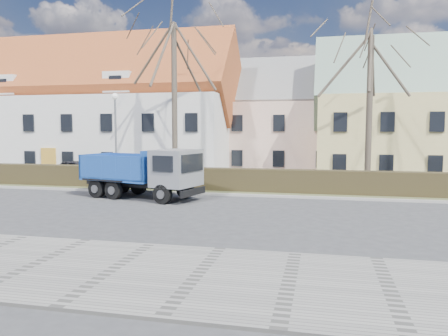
% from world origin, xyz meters
% --- Properties ---
extents(ground, '(120.00, 120.00, 0.00)m').
position_xyz_m(ground, '(0.00, 0.00, 0.00)').
color(ground, '#373739').
extents(sidewalk_near, '(80.00, 5.00, 0.08)m').
position_xyz_m(sidewalk_near, '(0.00, -8.50, 0.04)').
color(sidewalk_near, gray).
rests_on(sidewalk_near, ground).
extents(curb_far, '(80.00, 0.30, 0.12)m').
position_xyz_m(curb_far, '(0.00, 4.60, 0.06)').
color(curb_far, gray).
rests_on(curb_far, ground).
extents(grass_strip, '(80.00, 3.00, 0.10)m').
position_xyz_m(grass_strip, '(0.00, 6.20, 0.05)').
color(grass_strip, '#484E2C').
rests_on(grass_strip, ground).
extents(hedge, '(60.00, 0.90, 1.30)m').
position_xyz_m(hedge, '(0.00, 6.00, 0.65)').
color(hedge, '#2B2415').
rests_on(hedge, ground).
extents(building_white, '(26.80, 10.80, 9.50)m').
position_xyz_m(building_white, '(-13.00, 16.00, 4.75)').
color(building_white, silver).
rests_on(building_white, ground).
extents(building_pink, '(10.80, 8.80, 8.00)m').
position_xyz_m(building_pink, '(4.00, 20.00, 4.00)').
color(building_pink, beige).
rests_on(building_pink, ground).
extents(building_yellow, '(18.80, 10.80, 8.50)m').
position_xyz_m(building_yellow, '(16.00, 17.00, 4.25)').
color(building_yellow, '#D4C174').
rests_on(building_yellow, ground).
extents(tree_1, '(9.20, 9.20, 12.65)m').
position_xyz_m(tree_1, '(-2.00, 8.50, 6.33)').
color(tree_1, '#40372C').
rests_on(tree_1, ground).
extents(tree_2, '(8.00, 8.00, 11.00)m').
position_xyz_m(tree_2, '(10.00, 8.50, 5.50)').
color(tree_2, '#40372C').
rests_on(tree_2, ground).
extents(dump_truck, '(7.17, 4.15, 2.70)m').
position_xyz_m(dump_truck, '(-2.13, 2.86, 1.35)').
color(dump_truck, navy).
rests_on(dump_truck, ground).
extents(streetlight, '(0.46, 0.46, 5.95)m').
position_xyz_m(streetlight, '(-5.41, 7.00, 2.98)').
color(streetlight, gray).
rests_on(streetlight, ground).
extents(cart_frame, '(0.82, 0.54, 0.70)m').
position_xyz_m(cart_frame, '(-4.53, 4.45, 0.35)').
color(cart_frame, silver).
rests_on(cart_frame, ground).
extents(parked_car_a, '(4.53, 2.80, 1.44)m').
position_xyz_m(parked_car_a, '(-9.69, 9.55, 0.72)').
color(parked_car_a, black).
rests_on(parked_car_a, ground).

